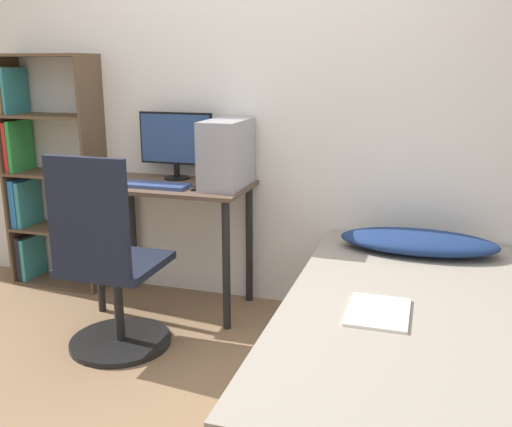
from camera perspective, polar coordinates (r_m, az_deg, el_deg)
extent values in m
plane|color=#846647|center=(2.61, -8.99, -19.18)|extent=(14.00, 14.00, 0.00)
cube|color=silver|center=(3.42, 0.13, 11.41)|extent=(8.00, 0.05, 2.50)
cube|color=brown|center=(3.38, -8.28, 2.74)|extent=(0.90, 0.51, 0.02)
cylinder|color=black|center=(3.49, -15.48, -3.77)|extent=(0.04, 0.04, 0.74)
cylinder|color=black|center=(3.15, -2.99, -5.28)|extent=(0.04, 0.04, 0.74)
cylinder|color=black|center=(3.83, -12.20, -1.92)|extent=(0.04, 0.04, 0.74)
cylinder|color=black|center=(3.52, -0.68, -3.07)|extent=(0.04, 0.04, 0.74)
cube|color=brown|center=(4.13, -22.94, 3.90)|extent=(0.02, 0.27, 1.51)
cube|color=brown|center=(3.77, -15.73, 3.58)|extent=(0.02, 0.27, 1.51)
cube|color=brown|center=(4.14, -18.61, -6.42)|extent=(0.60, 0.27, 0.02)
cube|color=brown|center=(4.02, -19.05, -1.46)|extent=(0.60, 0.27, 0.02)
cube|color=brown|center=(3.94, -19.50, 3.76)|extent=(0.60, 0.27, 0.02)
cube|color=brown|center=(3.89, -19.97, 9.15)|extent=(0.60, 0.27, 0.02)
cube|color=brown|center=(3.88, -20.47, 14.62)|extent=(0.60, 0.27, 0.02)
cube|color=black|center=(4.24, -21.75, -3.89)|extent=(0.04, 0.23, 0.30)
cube|color=teal|center=(4.23, -21.36, -4.04)|extent=(0.03, 0.23, 0.29)
cube|color=#2870B7|center=(4.14, -22.23, 1.11)|extent=(0.04, 0.23, 0.32)
cube|color=teal|center=(4.12, -21.75, 1.00)|extent=(0.03, 0.23, 0.31)
cube|color=red|center=(4.08, -22.82, 6.22)|extent=(0.03, 0.23, 0.32)
cube|color=green|center=(4.06, -22.47, 6.29)|extent=(0.03, 0.23, 0.33)
cube|color=brown|center=(4.05, -23.33, 11.25)|extent=(0.03, 0.23, 0.29)
cube|color=teal|center=(4.03, -22.95, 11.24)|extent=(0.02, 0.23, 0.29)
cylinder|color=black|center=(3.20, -13.35, -12.31)|extent=(0.53, 0.53, 0.03)
cylinder|color=black|center=(3.11, -13.59, -8.76)|extent=(0.05, 0.05, 0.40)
cube|color=black|center=(3.03, -13.84, -4.91)|extent=(0.46, 0.46, 0.04)
cube|color=black|center=(2.77, -16.48, -0.37)|extent=(0.42, 0.04, 0.57)
cube|color=#4C3D2D|center=(2.62, 14.72, -16.59)|extent=(1.07, 1.99, 0.22)
cube|color=gray|center=(2.50, 15.09, -11.79)|extent=(1.04, 1.95, 0.27)
ellipsoid|color=navy|center=(3.12, 15.91, -2.74)|extent=(0.81, 0.36, 0.11)
cube|color=silver|center=(2.35, 12.13, -9.59)|extent=(0.24, 0.32, 0.01)
cylinder|color=black|center=(3.53, -7.90, 3.55)|extent=(0.16, 0.16, 0.01)
cylinder|color=black|center=(3.53, -7.93, 4.36)|extent=(0.04, 0.04, 0.09)
cube|color=black|center=(3.50, -8.01, 7.45)|extent=(0.47, 0.01, 0.31)
cube|color=navy|center=(3.49, -8.06, 7.43)|extent=(0.45, 0.01, 0.29)
cube|color=#33477A|center=(3.32, -10.25, 2.80)|extent=(0.42, 0.14, 0.02)
cube|color=#99999E|center=(3.25, -2.95, 6.00)|extent=(0.21, 0.41, 0.38)
ellipsoid|color=black|center=(3.21, -6.13, 2.55)|extent=(0.06, 0.09, 0.02)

